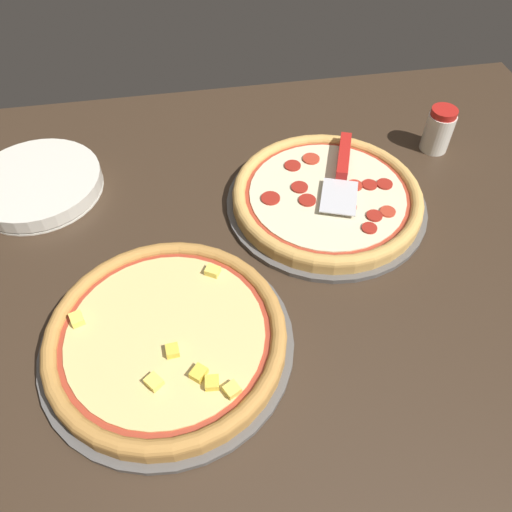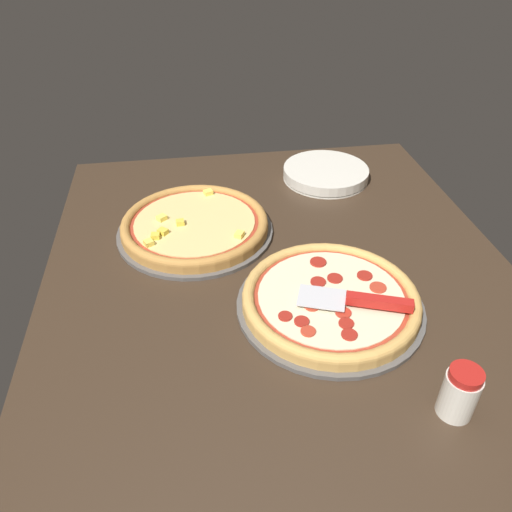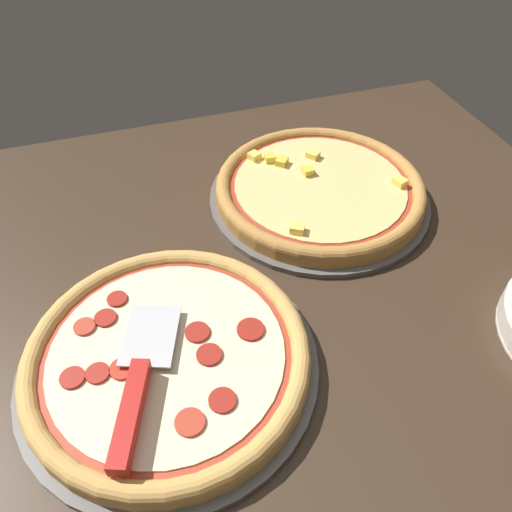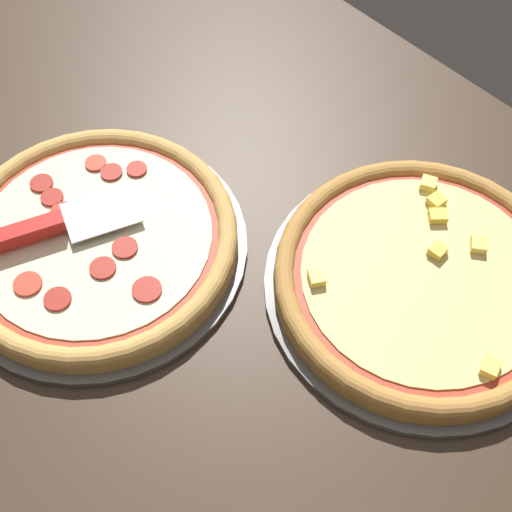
{
  "view_description": "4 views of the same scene",
  "coord_description": "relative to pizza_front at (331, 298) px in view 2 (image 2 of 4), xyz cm",
  "views": [
    {
      "loc": [
        17.87,
        60.4,
        68.46
      ],
      "look_at": [
        8.38,
        5.41,
        3.0
      ],
      "focal_mm": 35.0,
      "sensor_mm": 36.0,
      "label": 1
    },
    {
      "loc": [
        -82.19,
        19.17,
        70.91
      ],
      "look_at": [
        8.38,
        5.41,
        3.0
      ],
      "focal_mm": 35.0,
      "sensor_mm": 36.0,
      "label": 2
    },
    {
      "loc": [
        -8.25,
        -45.51,
        56.78
      ],
      "look_at": [
        8.38,
        5.41,
        3.0
      ],
      "focal_mm": 35.0,
      "sensor_mm": 36.0,
      "label": 3
    },
    {
      "loc": [
        44.87,
        -28.27,
        77.47
      ],
      "look_at": [
        8.38,
        5.41,
        3.0
      ],
      "focal_mm": 50.0,
      "sensor_mm": 36.0,
      "label": 4
    }
  ],
  "objects": [
    {
      "name": "parmesan_shaker",
      "position": [
        -28.09,
        -13.65,
        2.24
      ],
      "size": [
        5.93,
        5.93,
        9.86
      ],
      "color": "silver",
      "rests_on": "ground_plane"
    },
    {
      "name": "pizza_front",
      "position": [
        0.0,
        0.0,
        0.0
      ],
      "size": [
        36.74,
        36.74,
        3.23
      ],
      "color": "tan",
      "rests_on": "pizza_pan_front"
    },
    {
      "name": "ground_plane",
      "position": [
        7.86,
        7.73,
        -4.4
      ],
      "size": [
        138.53,
        107.39,
        3.6
      ],
      "primitive_type": "cube",
      "color": "#38281C"
    },
    {
      "name": "pizza_pan_front",
      "position": [
        0.01,
        -0.0,
        -2.1
      ],
      "size": [
        39.09,
        39.09,
        1.0
      ],
      "primitive_type": "cylinder",
      "color": "#565451",
      "rests_on": "ground_plane"
    },
    {
      "name": "plate_stack",
      "position": [
        56.06,
        -14.09,
        -0.85
      ],
      "size": [
        25.39,
        25.39,
        3.5
      ],
      "color": "silver",
      "rests_on": "ground_plane"
    },
    {
      "name": "pizza_back",
      "position": [
        32.45,
        26.3,
        0.03
      ],
      "size": [
        37.01,
        37.01,
        3.63
      ],
      "color": "#B77F3D",
      "rests_on": "pizza_pan_back"
    },
    {
      "name": "serving_spatula",
      "position": [
        -4.6,
        -5.94,
        2.45
      ],
      "size": [
        11.96,
        22.72,
        2.0
      ],
      "color": "silver",
      "rests_on": "pizza_front"
    },
    {
      "name": "pizza_pan_back",
      "position": [
        32.46,
        26.28,
        -2.1
      ],
      "size": [
        39.37,
        39.37,
        1.0
      ],
      "primitive_type": "cylinder",
      "color": "#565451",
      "rests_on": "ground_plane"
    }
  ]
}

